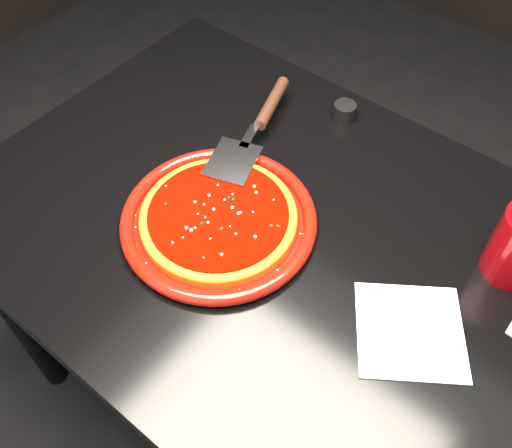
{
  "coord_description": "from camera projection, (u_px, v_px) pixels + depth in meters",
  "views": [
    {
      "loc": [
        0.32,
        -0.5,
        1.55
      ],
      "look_at": [
        -0.06,
        -0.03,
        0.77
      ],
      "focal_mm": 40.0,
      "sensor_mm": 36.0,
      "label": 1
    }
  ],
  "objects": [
    {
      "name": "basil_flecks",
      "position": [
        218.0,
        212.0,
        0.98
      ],
      "size": [
        0.22,
        0.22,
        0.0
      ],
      "primitive_type": null,
      "color": "black",
      "rests_on": "plate"
    },
    {
      "name": "pizza_crust",
      "position": [
        219.0,
        219.0,
        1.0
      ],
      "size": [
        0.35,
        0.35,
        0.01
      ],
      "primitive_type": "cylinder",
      "rotation": [
        0.0,
        0.0,
        0.3
      ],
      "color": "#945A12",
      "rests_on": "plate"
    },
    {
      "name": "floor",
      "position": [
        280.0,
        400.0,
        1.59
      ],
      "size": [
        4.0,
        4.0,
        0.01
      ],
      "primitive_type": "cube",
      "color": "black",
      "rests_on": "ground"
    },
    {
      "name": "pizza_server",
      "position": [
        255.0,
        128.0,
        1.1
      ],
      "size": [
        0.21,
        0.37,
        0.03
      ],
      "primitive_type": null,
      "rotation": [
        0.0,
        0.0,
        0.32
      ],
      "color": "silver",
      "rests_on": "plate"
    },
    {
      "name": "ramekin",
      "position": [
        345.0,
        111.0,
        1.17
      ],
      "size": [
        0.06,
        0.06,
        0.04
      ],
      "primitive_type": "cylinder",
      "rotation": [
        0.0,
        0.0,
        0.31
      ],
      "color": "black",
      "rests_on": "table"
    },
    {
      "name": "pizza_sauce",
      "position": [
        218.0,
        215.0,
        0.99
      ],
      "size": [
        0.31,
        0.31,
        0.01
      ],
      "primitive_type": "cylinder",
      "rotation": [
        0.0,
        0.0,
        0.3
      ],
      "color": "#750900",
      "rests_on": "plate"
    },
    {
      "name": "plate",
      "position": [
        219.0,
        220.0,
        1.0
      ],
      "size": [
        0.43,
        0.43,
        0.03
      ],
      "primitive_type": "cylinder",
      "rotation": [
        0.0,
        0.0,
        0.3
      ],
      "color": "maroon",
      "rests_on": "table"
    },
    {
      "name": "napkin_a",
      "position": [
        410.0,
        331.0,
        0.88
      ],
      "size": [
        0.23,
        0.23,
        0.0
      ],
      "primitive_type": "cube",
      "rotation": [
        0.0,
        0.0,
        0.61
      ],
      "color": "white",
      "rests_on": "table"
    },
    {
      "name": "table",
      "position": [
        285.0,
        337.0,
        1.29
      ],
      "size": [
        1.2,
        0.8,
        0.75
      ],
      "primitive_type": "cube",
      "color": "black",
      "rests_on": "floor"
    },
    {
      "name": "pizza_crust_rim",
      "position": [
        218.0,
        216.0,
        0.99
      ],
      "size": [
        0.35,
        0.35,
        0.02
      ],
      "primitive_type": "torus",
      "rotation": [
        0.0,
        0.0,
        0.3
      ],
      "color": "#945A12",
      "rests_on": "plate"
    },
    {
      "name": "parmesan_dusting",
      "position": [
        218.0,
        212.0,
        0.98
      ],
      "size": [
        0.24,
        0.24,
        0.01
      ],
      "primitive_type": null,
      "color": "#F7E9C1",
      "rests_on": "plate"
    }
  ]
}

